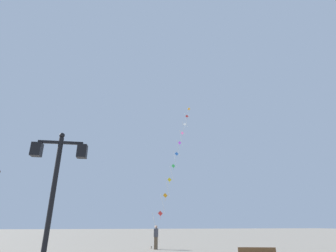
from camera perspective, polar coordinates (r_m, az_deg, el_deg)
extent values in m
plane|color=gray|center=(21.59, -9.31, -25.72)|extent=(160.00, 160.00, 0.00)
cylinder|color=black|center=(8.05, -24.99, -17.10)|extent=(0.14, 0.14, 4.30)
sphere|color=black|center=(8.43, -22.70, -1.96)|extent=(0.16, 0.16, 0.16)
cube|color=black|center=(8.37, -22.91, -3.44)|extent=(1.30, 0.08, 0.08)
cube|color=black|center=(8.48, -27.42, -4.72)|extent=(0.28, 0.28, 0.40)
cube|color=beige|center=(8.48, -27.42, -4.72)|extent=(0.19, 0.19, 0.30)
cube|color=black|center=(8.17, -18.73, -5.43)|extent=(0.28, 0.28, 0.40)
cube|color=beige|center=(8.17, -18.73, -5.43)|extent=(0.19, 0.19, 0.30)
cylinder|color=brown|center=(22.29, -3.77, -25.54)|extent=(0.06, 0.06, 0.18)
cylinder|color=silver|center=(23.06, -2.69, -22.06)|extent=(0.93, 1.62, 2.52)
cylinder|color=silver|center=(24.53, -1.16, -17.12)|extent=(0.63, 1.08, 1.68)
cylinder|color=silver|center=(25.82, -0.12, -13.60)|extent=(0.63, 1.08, 1.68)
cylinder|color=silver|center=(27.21, 0.79, -10.43)|extent=(0.63, 1.08, 1.68)
cylinder|color=silver|center=(28.68, 1.59, -7.57)|extent=(0.63, 1.08, 1.68)
cylinder|color=silver|center=(30.23, 2.30, -4.99)|extent=(0.63, 1.08, 1.68)
cylinder|color=silver|center=(31.83, 2.94, -2.67)|extent=(0.63, 1.08, 1.68)
cylinder|color=silver|center=(33.48, 3.52, -0.57)|extent=(0.63, 1.08, 1.68)
cylinder|color=silver|center=(35.17, 4.04, 1.33)|extent=(0.63, 1.08, 1.68)
cylinder|color=silver|center=(36.91, 4.51, 3.05)|extent=(0.63, 1.08, 1.68)
cube|color=red|center=(23.92, -1.74, -19.02)|extent=(0.41, 0.22, 0.45)
cylinder|color=red|center=(23.91, -1.75, -19.78)|extent=(0.03, 0.03, 0.29)
cube|color=orange|center=(25.16, -0.63, -15.32)|extent=(0.43, 0.16, 0.45)
cylinder|color=orange|center=(25.13, -0.63, -16.08)|extent=(0.03, 0.06, 0.33)
cube|color=yellow|center=(26.51, 0.34, -11.97)|extent=(0.41, 0.22, 0.45)
cylinder|color=yellow|center=(26.46, 0.35, -12.59)|extent=(0.03, 0.05, 0.23)
cube|color=green|center=(27.94, 1.20, -8.96)|extent=(0.39, 0.26, 0.45)
cylinder|color=green|center=(27.88, 1.20, -9.58)|extent=(0.03, 0.04, 0.27)
cube|color=blue|center=(29.45, 1.96, -6.25)|extent=(0.41, 0.22, 0.45)
cylinder|color=blue|center=(29.37, 1.96, -6.82)|extent=(0.04, 0.06, 0.26)
cube|color=purple|center=(31.02, 2.63, -3.80)|extent=(0.34, 0.32, 0.45)
cylinder|color=purple|center=(30.94, 2.64, -4.30)|extent=(0.02, 0.02, 0.22)
cube|color=pink|center=(32.65, 3.24, -1.59)|extent=(0.35, 0.31, 0.45)
cylinder|color=pink|center=(32.55, 3.25, -2.07)|extent=(0.04, 0.05, 0.23)
cube|color=white|center=(34.32, 3.78, 0.40)|extent=(0.38, 0.27, 0.45)
cylinder|color=white|center=(34.20, 3.80, -0.13)|extent=(0.05, 0.06, 0.34)
cube|color=red|center=(36.03, 4.28, 2.21)|extent=(0.43, 0.15, 0.45)
cylinder|color=red|center=(35.90, 4.29, 1.72)|extent=(0.02, 0.03, 0.33)
cube|color=orange|center=(37.78, 4.73, 3.85)|extent=(0.36, 0.29, 0.45)
cylinder|color=orange|center=(37.66, 4.74, 3.43)|extent=(0.04, 0.05, 0.26)
cube|color=brown|center=(21.48, -2.74, -24.76)|extent=(0.31, 0.36, 0.90)
cube|color=#3F3F47|center=(21.44, -2.71, -22.82)|extent=(0.38, 0.45, 0.60)
sphere|color=tan|center=(21.43, -2.68, -21.70)|extent=(0.22, 0.22, 0.22)
cylinder|color=#3F3F47|center=(21.65, -2.50, -22.35)|extent=(0.25, 0.39, 0.50)
cube|color=brown|center=(12.75, 19.37, -25.22)|extent=(1.57, 0.41, 0.40)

